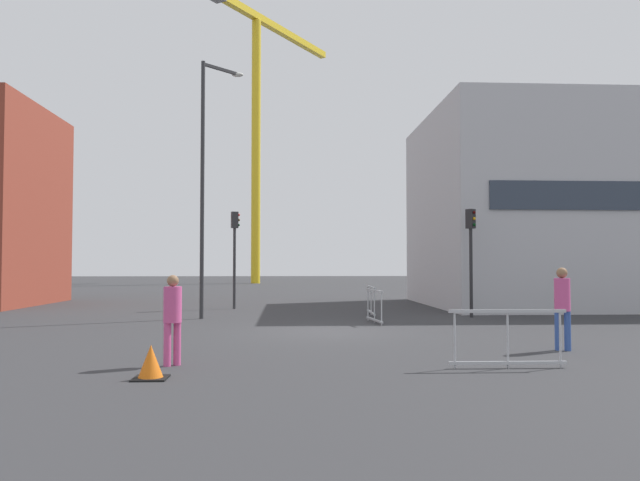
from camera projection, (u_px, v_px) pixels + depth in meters
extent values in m
plane|color=#333335|center=(328.00, 332.00, 17.46)|extent=(160.00, 160.00, 0.00)
cube|color=#B7B7BC|center=(573.00, 211.00, 28.83)|extent=(13.63, 10.54, 8.81)
cube|color=#2D3847|center=(637.00, 196.00, 23.54)|extent=(11.45, 0.08, 1.10)
cylinder|color=yellow|center=(256.00, 151.00, 61.71)|extent=(0.90, 0.90, 26.46)
cube|color=yellow|center=(276.00, 28.00, 65.21)|extent=(11.55, 16.88, 0.70)
cylinder|color=#2D2D30|center=(202.00, 189.00, 21.76)|extent=(0.14, 0.14, 9.13)
cube|color=#2D2D30|center=(221.00, 69.00, 22.52)|extent=(1.19, 1.19, 0.10)
ellipsoid|color=silver|center=(237.00, 75.00, 23.10)|extent=(0.44, 0.24, 0.16)
cylinder|color=#232326|center=(471.00, 273.00, 22.19)|extent=(0.12, 0.12, 3.20)
cube|color=#232326|center=(471.00, 219.00, 22.26)|extent=(0.35, 0.36, 0.70)
sphere|color=#390605|center=(474.00, 212.00, 22.13)|extent=(0.11, 0.11, 0.11)
sphere|color=#F2A514|center=(474.00, 219.00, 22.12)|extent=(0.11, 0.11, 0.11)
sphere|color=#07330F|center=(474.00, 225.00, 22.11)|extent=(0.11, 0.11, 0.11)
cylinder|color=#2D2D30|center=(234.00, 268.00, 26.44)|extent=(0.12, 0.12, 3.46)
cube|color=#2D2D30|center=(235.00, 220.00, 26.52)|extent=(0.34, 0.31, 0.70)
sphere|color=red|center=(239.00, 215.00, 26.59)|extent=(0.11, 0.11, 0.11)
sphere|color=#3C2905|center=(239.00, 220.00, 26.58)|extent=(0.11, 0.11, 0.11)
sphere|color=#07330F|center=(239.00, 225.00, 26.57)|extent=(0.11, 0.11, 0.11)
cylinder|color=#33519E|center=(568.00, 331.00, 13.65)|extent=(0.14, 0.14, 0.87)
cylinder|color=#33519E|center=(558.00, 331.00, 13.72)|extent=(0.14, 0.14, 0.87)
cylinder|color=#D14C8C|center=(562.00, 295.00, 13.71)|extent=(0.34, 0.34, 0.73)
sphere|color=#8C6647|center=(562.00, 273.00, 13.73)|extent=(0.24, 0.24, 0.24)
cylinder|color=#D14C8C|center=(177.00, 344.00, 11.70)|extent=(0.14, 0.14, 0.81)
cylinder|color=#D14C8C|center=(167.00, 345.00, 11.58)|extent=(0.14, 0.14, 0.81)
cylinder|color=#D14C8C|center=(173.00, 305.00, 11.67)|extent=(0.34, 0.34, 0.68)
sphere|color=#8C6647|center=(173.00, 281.00, 11.69)|extent=(0.22, 0.22, 0.22)
cube|color=#9EA0A5|center=(463.00, 283.00, 27.75)|extent=(0.41, 2.58, 0.06)
cube|color=#9EA0A5|center=(463.00, 304.00, 27.71)|extent=(0.41, 2.58, 0.06)
cylinder|color=#9EA0A5|center=(474.00, 296.00, 26.58)|extent=(0.04, 0.04, 1.05)
cylinder|color=#9EA0A5|center=(463.00, 295.00, 27.73)|extent=(0.04, 0.04, 1.05)
cylinder|color=#9EA0A5|center=(453.00, 294.00, 28.87)|extent=(0.04, 0.04, 1.05)
cube|color=#B2B5BA|center=(507.00, 311.00, 11.38)|extent=(2.19, 0.09, 0.06)
cube|color=#B2B5BA|center=(508.00, 363.00, 11.34)|extent=(2.19, 0.09, 0.06)
cylinder|color=#B2B5BA|center=(455.00, 340.00, 11.32)|extent=(0.04, 0.04, 1.05)
cylinder|color=#B2B5BA|center=(508.00, 340.00, 11.36)|extent=(0.04, 0.04, 1.05)
cylinder|color=#B2B5BA|center=(560.00, 339.00, 11.40)|extent=(0.04, 0.04, 1.05)
cube|color=#B2B5BA|center=(371.00, 287.00, 23.20)|extent=(0.12, 2.41, 0.06)
cube|color=#B2B5BA|center=(371.00, 312.00, 23.16)|extent=(0.12, 2.41, 0.06)
cylinder|color=#B2B5BA|center=(374.00, 303.00, 22.09)|extent=(0.04, 0.04, 1.05)
cylinder|color=#B2B5BA|center=(371.00, 301.00, 23.18)|extent=(0.04, 0.04, 1.05)
cylinder|color=#B2B5BA|center=(368.00, 299.00, 24.26)|extent=(0.04, 0.04, 1.05)
cube|color=#9EA0A5|center=(374.00, 291.00, 20.08)|extent=(0.29, 1.89, 0.06)
cube|color=#9EA0A5|center=(374.00, 320.00, 20.04)|extent=(0.29, 1.89, 0.06)
cylinder|color=#9EA0A5|center=(382.00, 309.00, 19.22)|extent=(0.04, 0.04, 1.05)
cylinder|color=#9EA0A5|center=(374.00, 307.00, 20.06)|extent=(0.04, 0.04, 1.05)
cylinder|color=#9EA0A5|center=(368.00, 305.00, 20.90)|extent=(0.04, 0.04, 1.05)
cube|color=black|center=(151.00, 378.00, 10.29)|extent=(0.56, 0.56, 0.03)
cone|color=orange|center=(151.00, 362.00, 10.30)|extent=(0.43, 0.43, 0.57)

